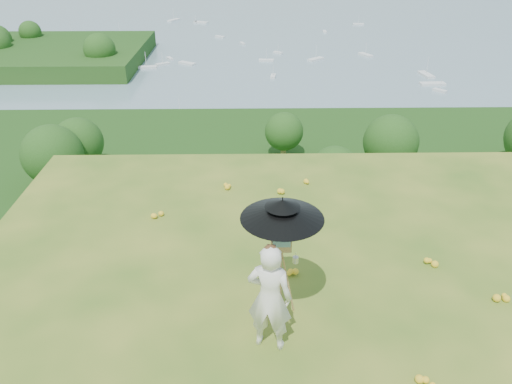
{
  "coord_description": "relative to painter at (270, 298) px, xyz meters",
  "views": [
    {
      "loc": [
        -1.69,
        -5.49,
        5.6
      ],
      "look_at": [
        -1.55,
        3.02,
        0.97
      ],
      "focal_mm": 35.0,
      "sensor_mm": 36.0,
      "label": 1
    }
  ],
  "objects": [
    {
      "name": "peninsula",
      "position": [
        -73.59,
        154.98,
        -29.89
      ],
      "size": [
        90.0,
        60.0,
        12.0
      ],
      "primitive_type": null,
      "color": "#11380F",
      "rests_on": "bay_water"
    },
    {
      "name": "forest_slope",
      "position": [
        1.41,
        34.98,
        -29.89
      ],
      "size": [
        140.0,
        56.0,
        22.0
      ],
      "primitive_type": "cube",
      "color": "#11380F",
      "rests_on": "bay_water"
    },
    {
      "name": "bay_water",
      "position": [
        1.41,
        239.98,
        -34.89
      ],
      "size": [
        700.0,
        700.0,
        0.0
      ],
      "primitive_type": "plane",
      "color": "#7292A2",
      "rests_on": "ground"
    },
    {
      "name": "harbor_town",
      "position": [
        1.41,
        74.98,
        -30.39
      ],
      "size": [
        110.0,
        22.0,
        5.0
      ],
      "primitive_type": null,
      "color": "beige",
      "rests_on": "shoreline_tier"
    },
    {
      "name": "painter_cap",
      "position": [
        0.0,
        0.0,
        0.84
      ],
      "size": [
        0.23,
        0.26,
        0.1
      ],
      "primitive_type": null,
      "rotation": [
        0.0,
        0.0,
        -0.14
      ],
      "color": "#C56C7B",
      "rests_on": "painter"
    },
    {
      "name": "field_easel",
      "position": [
        0.19,
        0.58,
        -0.09
      ],
      "size": [
        0.62,
        0.62,
        1.6
      ],
      "primitive_type": null,
      "rotation": [
        0.0,
        0.0,
        0.02
      ],
      "color": "olive",
      "rests_on": "ground"
    },
    {
      "name": "slope_trees",
      "position": [
        1.41,
        34.98,
        -15.89
      ],
      "size": [
        110.0,
        50.0,
        6.0
      ],
      "primitive_type": null,
      "color": "#1F4414",
      "rests_on": "forest_slope"
    },
    {
      "name": "sun_umbrella",
      "position": [
        0.19,
        0.61,
        0.86
      ],
      "size": [
        1.32,
        1.32,
        0.87
      ],
      "primitive_type": null,
      "rotation": [
        0.0,
        0.0,
        -0.08
      ],
      "color": "black",
      "rests_on": "field_easel"
    },
    {
      "name": "shoreline_tier",
      "position": [
        1.41,
        74.98,
        -36.89
      ],
      "size": [
        170.0,
        28.0,
        8.0
      ],
      "primitive_type": "cube",
      "color": "slate",
      "rests_on": "bay_water"
    },
    {
      "name": "painter",
      "position": [
        0.0,
        0.0,
        0.0
      ],
      "size": [
        0.74,
        0.57,
        1.79
      ],
      "primitive_type": "imported",
      "rotation": [
        0.0,
        0.0,
        2.89
      ],
      "color": "white",
      "rests_on": "ground"
    },
    {
      "name": "moored_boats",
      "position": [
        -11.09,
        160.98,
        -34.54
      ],
      "size": [
        140.0,
        140.0,
        0.7
      ],
      "primitive_type": null,
      "color": "white",
      "rests_on": "bay_water"
    },
    {
      "name": "ground",
      "position": [
        1.41,
        -0.02,
        -0.89
      ],
      "size": [
        14.0,
        14.0,
        0.0
      ],
      "primitive_type": "plane",
      "color": "#36651C",
      "rests_on": "ground"
    },
    {
      "name": "wildflowers",
      "position": [
        1.41,
        0.23,
        -0.83
      ],
      "size": [
        10.0,
        10.5,
        0.12
      ],
      "primitive_type": null,
      "color": "yellow",
      "rests_on": "ground"
    }
  ]
}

